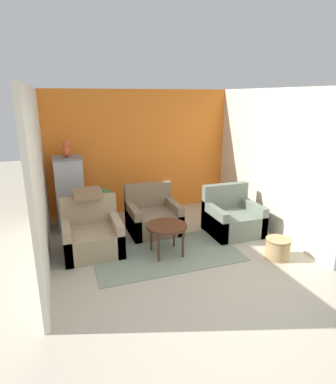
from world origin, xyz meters
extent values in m
plane|color=#B2A893|center=(0.00, 0.00, 0.00)|extent=(20.00, 20.00, 0.00)
cube|color=orange|center=(0.00, 3.33, 1.23)|extent=(3.83, 0.06, 2.46)
cube|color=beige|center=(-1.88, 1.65, 1.23)|extent=(0.06, 3.30, 2.46)
cube|color=beige|center=(1.88, 1.65, 1.23)|extent=(0.06, 3.30, 2.46)
cube|color=gray|center=(-0.17, 1.23, 0.01)|extent=(2.20, 1.21, 0.01)
cylinder|color=#472819|center=(-0.17, 1.23, 0.46)|extent=(0.61, 0.61, 0.04)
cylinder|color=#472819|center=(-0.36, 1.04, 0.22)|extent=(0.04, 0.04, 0.44)
cylinder|color=#472819|center=(0.02, 1.04, 0.22)|extent=(0.04, 0.04, 0.44)
cylinder|color=#472819|center=(-0.36, 1.42, 0.22)|extent=(0.04, 0.04, 0.44)
cylinder|color=#472819|center=(0.02, 1.42, 0.22)|extent=(0.04, 0.04, 0.44)
cube|color=#9E896B|center=(-1.22, 1.65, 0.19)|extent=(0.86, 0.80, 0.38)
cube|color=#9E896B|center=(-1.22, 1.98, 0.60)|extent=(0.86, 0.14, 0.44)
cube|color=#9E896B|center=(-1.60, 1.65, 0.27)|extent=(0.12, 0.80, 0.53)
cube|color=#9E896B|center=(-0.85, 1.65, 0.27)|extent=(0.12, 0.80, 0.53)
cube|color=slate|center=(1.19, 1.58, 0.19)|extent=(0.86, 0.80, 0.38)
cube|color=slate|center=(1.19, 1.91, 0.60)|extent=(0.86, 0.14, 0.44)
cube|color=slate|center=(0.81, 1.58, 0.27)|extent=(0.12, 0.80, 0.53)
cube|color=slate|center=(1.56, 1.58, 0.27)|extent=(0.12, 0.80, 0.53)
cube|color=#7A664C|center=(-0.11, 2.10, 0.19)|extent=(0.86, 0.80, 0.38)
cube|color=#7A664C|center=(-0.11, 2.42, 0.60)|extent=(0.86, 0.14, 0.44)
cube|color=#7A664C|center=(-0.49, 2.10, 0.27)|extent=(0.12, 0.80, 0.53)
cube|color=#7A664C|center=(0.26, 2.10, 0.27)|extent=(0.12, 0.80, 0.53)
cube|color=slate|center=(-1.46, 2.83, 0.06)|extent=(0.53, 0.53, 0.12)
cube|color=#A8A8AD|center=(-1.46, 2.83, 0.70)|extent=(0.48, 0.48, 1.16)
cube|color=slate|center=(-1.46, 2.83, 1.29)|extent=(0.50, 0.50, 0.03)
ellipsoid|color=#D14C2D|center=(-1.46, 2.83, 1.42)|extent=(0.14, 0.17, 0.22)
sphere|color=#D14C2D|center=(-1.46, 2.81, 1.54)|extent=(0.12, 0.12, 0.12)
cone|color=gold|center=(-1.46, 2.76, 1.53)|extent=(0.05, 0.05, 0.05)
cone|color=#D14C2D|center=(-1.46, 2.91, 1.39)|extent=(0.07, 0.14, 0.19)
cylinder|color=#66605B|center=(-0.83, 2.90, 0.11)|extent=(0.28, 0.28, 0.23)
cylinder|color=brown|center=(-0.83, 2.90, 0.33)|extent=(0.03, 0.03, 0.21)
sphere|color=#427F42|center=(-0.83, 2.90, 0.52)|extent=(0.26, 0.26, 0.26)
sphere|color=#427F42|center=(-0.90, 2.93, 0.48)|extent=(0.15, 0.15, 0.15)
sphere|color=#427F42|center=(-0.76, 2.88, 0.49)|extent=(0.14, 0.14, 0.14)
cylinder|color=tan|center=(1.35, 0.57, 0.15)|extent=(0.35, 0.35, 0.31)
cylinder|color=olive|center=(1.35, 0.57, 0.29)|extent=(0.37, 0.37, 0.02)
cube|color=#846647|center=(-1.22, 1.98, 0.87)|extent=(0.43, 0.43, 0.10)
camera|label=1|loc=(-1.63, -2.96, 2.33)|focal=30.00mm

